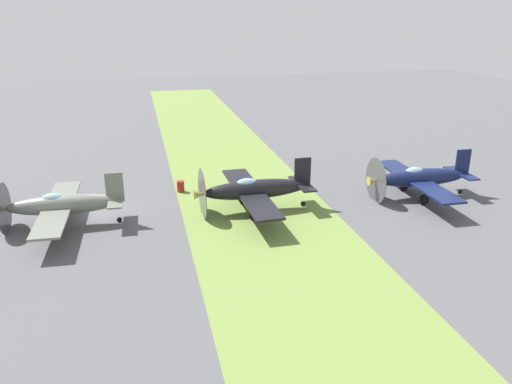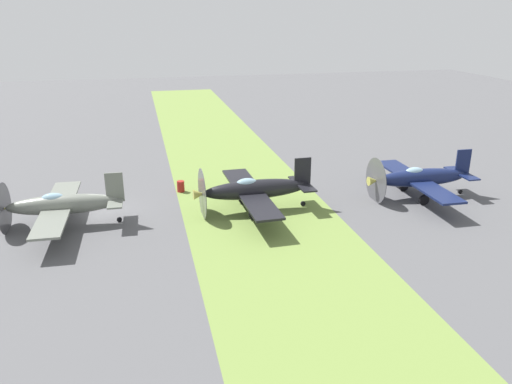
{
  "view_description": "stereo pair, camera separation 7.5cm",
  "coord_description": "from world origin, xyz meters",
  "px_view_note": "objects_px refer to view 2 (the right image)",
  "views": [
    {
      "loc": [
        -35.62,
        -2.55,
        13.96
      ],
      "look_at": [
        -1.69,
        -10.53,
        1.45
      ],
      "focal_mm": 35.55,
      "sensor_mm": 36.0,
      "label": 1
    },
    {
      "loc": [
        -35.63,
        -2.62,
        13.96
      ],
      "look_at": [
        -1.69,
        -10.53,
        1.45
      ],
      "focal_mm": 35.55,
      "sensor_mm": 36.0,
      "label": 2
    }
  ],
  "objects_px": {
    "airplane_wingman": "(254,190)",
    "airplane_trail": "(420,178)",
    "airplane_lead": "(61,205)",
    "fuel_drum": "(181,186)"
  },
  "relations": [
    {
      "from": "airplane_wingman",
      "to": "airplane_trail",
      "type": "distance_m",
      "value": 13.33
    },
    {
      "from": "airplane_wingman",
      "to": "fuel_drum",
      "type": "relative_size",
      "value": 12.31
    },
    {
      "from": "airplane_trail",
      "to": "fuel_drum",
      "type": "height_order",
      "value": "airplane_trail"
    },
    {
      "from": "airplane_trail",
      "to": "airplane_wingman",
      "type": "bearing_deg",
      "value": 90.5
    },
    {
      "from": "airplane_lead",
      "to": "airplane_trail",
      "type": "xyz_separation_m",
      "value": [
        -0.28,
        -26.64,
        0.03
      ]
    },
    {
      "from": "fuel_drum",
      "to": "airplane_wingman",
      "type": "bearing_deg",
      "value": -138.25
    },
    {
      "from": "airplane_wingman",
      "to": "fuel_drum",
      "type": "height_order",
      "value": "airplane_wingman"
    },
    {
      "from": "airplane_lead",
      "to": "fuel_drum",
      "type": "bearing_deg",
      "value": -56.63
    },
    {
      "from": "airplane_lead",
      "to": "airplane_trail",
      "type": "bearing_deg",
      "value": -89.24
    },
    {
      "from": "airplane_wingman",
      "to": "airplane_trail",
      "type": "height_order",
      "value": "airplane_wingman"
    }
  ]
}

